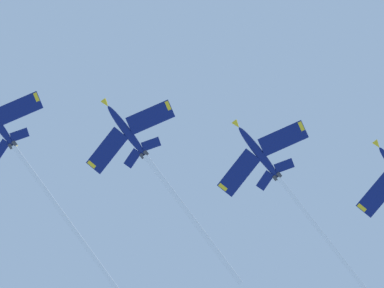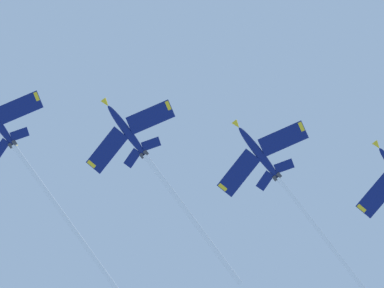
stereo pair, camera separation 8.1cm
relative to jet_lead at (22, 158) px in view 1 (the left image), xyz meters
The scene contains 3 objects.
jet_lead is the anchor object (origin of this frame).
jet_second 26.21m from the jet_lead, 36.98° to the left, with size 20.15×43.77×8.92m.
jet_third 51.47m from the jet_lead, 38.59° to the left, with size 20.13×46.21×9.58m.
Camera 1 is at (21.23, 4.43, 1.73)m, focal length 83.95 mm.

